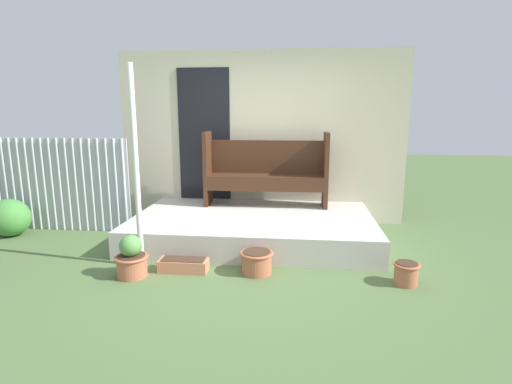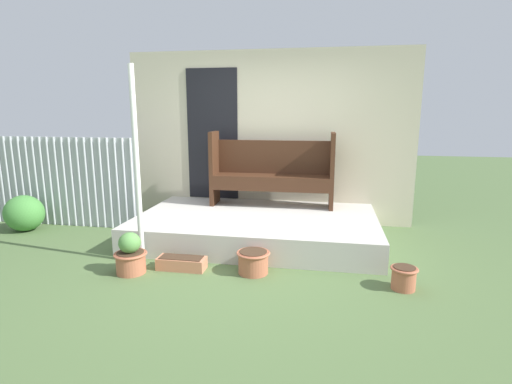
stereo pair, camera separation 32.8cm
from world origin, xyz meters
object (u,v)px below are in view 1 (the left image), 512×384
(bench, at_px, (266,169))
(shrub_by_fence, at_px, (9,218))
(planter_box_rect, at_px, (184,265))
(support_post, at_px, (136,169))
(flower_pot_left, at_px, (131,259))
(flower_pot_middle, at_px, (257,261))
(flower_pot_right, at_px, (406,273))

(bench, relative_size, shrub_by_fence, 3.18)
(bench, xyz_separation_m, planter_box_rect, (-0.75, -1.79, -0.81))
(support_post, xyz_separation_m, planter_box_rect, (0.51, -0.10, -1.03))
(flower_pot_left, relative_size, planter_box_rect, 0.85)
(flower_pot_left, distance_m, planter_box_rect, 0.55)
(support_post, height_order, flower_pot_middle, support_post)
(planter_box_rect, bearing_deg, support_post, 168.89)
(flower_pot_right, bearing_deg, flower_pot_middle, 175.22)
(support_post, xyz_separation_m, flower_pot_middle, (1.31, -0.07, -0.97))
(flower_pot_middle, xyz_separation_m, planter_box_rect, (-0.80, -0.03, -0.06))
(flower_pot_left, relative_size, shrub_by_fence, 0.80)
(flower_pot_middle, distance_m, shrub_by_fence, 3.67)
(support_post, distance_m, bench, 2.12)
(planter_box_rect, bearing_deg, flower_pot_right, -2.33)
(support_post, distance_m, shrub_by_fence, 2.54)
(bench, bearing_deg, flower_pot_right, -51.24)
(bench, distance_m, flower_pot_right, 2.57)
(flower_pot_left, bearing_deg, shrub_by_fence, 152.76)
(flower_pot_left, height_order, shrub_by_fence, shrub_by_fence)
(flower_pot_middle, relative_size, planter_box_rect, 0.68)
(support_post, relative_size, flower_pot_middle, 6.06)
(support_post, height_order, shrub_by_fence, support_post)
(flower_pot_middle, bearing_deg, shrub_by_fence, 165.27)
(shrub_by_fence, bearing_deg, support_post, -21.13)
(flower_pot_middle, distance_m, planter_box_rect, 0.80)
(flower_pot_middle, xyz_separation_m, shrub_by_fence, (-3.54, 0.93, 0.13))
(flower_pot_middle, bearing_deg, flower_pot_right, -4.78)
(flower_pot_left, xyz_separation_m, planter_box_rect, (0.50, 0.19, -0.13))
(flower_pot_middle, bearing_deg, flower_pot_left, -170.14)
(bench, relative_size, flower_pot_middle, 4.93)
(flower_pot_left, distance_m, shrub_by_fence, 2.53)
(bench, xyz_separation_m, shrub_by_fence, (-3.49, -0.83, -0.62))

